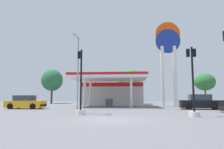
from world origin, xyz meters
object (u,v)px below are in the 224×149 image
at_px(station_pole_sign, 168,53).
at_px(tree_1, 130,81).
at_px(tree_0, 52,80).
at_px(car_0, 201,103).
at_px(tree_2, 205,82).
at_px(traffic_signal_2, 193,92).
at_px(traffic_signal_1, 80,94).
at_px(car_1, 26,103).
at_px(corner_streetlamp, 77,66).

xyz_separation_m(station_pole_sign, tree_1, (-5.41, 10.74, -3.03)).
bearing_deg(tree_0, car_0, -36.05).
relative_size(car_0, tree_2, 0.81).
distance_m(traffic_signal_2, tree_1, 25.40).
height_order(car_0, tree_2, tree_2).
height_order(traffic_signal_2, tree_0, tree_0).
bearing_deg(traffic_signal_2, traffic_signal_1, 174.07).
relative_size(car_1, tree_2, 0.74).
bearing_deg(traffic_signal_1, traffic_signal_2, -5.93).
relative_size(tree_2, corner_streetlamp, 0.90).
height_order(station_pole_sign, car_1, station_pole_sign).
bearing_deg(corner_streetlamp, tree_2, 51.47).
bearing_deg(car_0, traffic_signal_2, -111.71).
bearing_deg(car_1, tree_1, 55.42).
relative_size(car_1, tree_0, 0.61).
relative_size(traffic_signal_1, tree_0, 0.73).
xyz_separation_m(tree_0, tree_1, (15.88, -0.60, -0.25)).
distance_m(station_pole_sign, tree_2, 14.33).
xyz_separation_m(car_1, traffic_signal_1, (8.00, -6.82, 0.91)).
xyz_separation_m(traffic_signal_2, tree_0, (-20.18, 25.48, 3.02)).
xyz_separation_m(station_pole_sign, car_0, (2.22, -5.78, -6.75)).
relative_size(station_pole_sign, tree_2, 2.08).
bearing_deg(car_1, station_pole_sign, 20.55).
xyz_separation_m(tree_1, corner_streetlamp, (-4.39, -23.14, -0.58)).
distance_m(station_pole_sign, car_0, 9.16).
bearing_deg(station_pole_sign, car_1, -159.45).
distance_m(traffic_signal_1, traffic_signal_2, 8.21).
bearing_deg(tree_0, traffic_signal_2, -51.62).
relative_size(traffic_signal_2, tree_2, 0.84).
distance_m(station_pole_sign, traffic_signal_2, 15.33).
bearing_deg(tree_0, tree_2, -0.90).
height_order(car_1, corner_streetlamp, corner_streetlamp).
bearing_deg(traffic_signal_1, corner_streetlamp, 120.59).
xyz_separation_m(car_0, traffic_signal_1, (-11.49, -7.51, 0.86)).
distance_m(tree_1, corner_streetlamp, 23.56).
distance_m(car_1, traffic_signal_2, 17.92).
distance_m(car_1, tree_2, 31.43).
distance_m(traffic_signal_1, tree_2, 30.22).
xyz_separation_m(tree_1, tree_2, (14.13, 0.12, -0.33)).
distance_m(car_0, traffic_signal_1, 13.76).
relative_size(tree_1, corner_streetlamp, 1.05).
relative_size(traffic_signal_2, tree_0, 0.70).
bearing_deg(traffic_signal_1, car_0, 33.18).
height_order(station_pole_sign, traffic_signal_1, station_pole_sign).
xyz_separation_m(station_pole_sign, car_1, (-17.27, -6.47, -6.80)).
bearing_deg(car_0, tree_0, 143.95).
bearing_deg(tree_2, station_pole_sign, -128.76).
xyz_separation_m(traffic_signal_2, tree_2, (9.83, 25.00, 2.44)).
bearing_deg(tree_1, corner_streetlamp, -100.76).
relative_size(tree_0, tree_1, 1.03).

